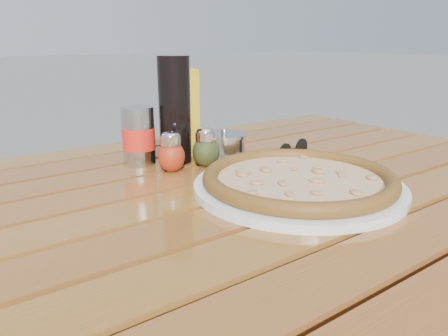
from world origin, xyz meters
TOP-DOWN VIEW (x-y plane):
  - table at (0.00, -0.00)m, footprint 1.40×0.90m
  - plate at (0.08, -0.09)m, footprint 0.36×0.36m
  - pizza at (0.08, -0.09)m, footprint 0.35×0.35m
  - pepper_shaker at (-0.04, 0.15)m, footprint 0.06×0.06m
  - oregano_shaker at (0.04, 0.14)m, footprint 0.06×0.06m
  - dark_bottle at (0.01, 0.20)m, footprint 0.08×0.08m
  - soda_can at (-0.06, 0.23)m, footprint 0.07×0.07m
  - olive_oil_cruet at (0.06, 0.25)m, footprint 0.07×0.07m
  - parmesan_tin at (0.09, 0.15)m, footprint 0.11×0.11m
  - sunglasses at (0.22, 0.07)m, footprint 0.11×0.04m

SIDE VIEW (x-z plane):
  - table at x=0.00m, z-range 0.30..1.05m
  - plate at x=0.08m, z-range 0.75..0.76m
  - sunglasses at x=0.22m, z-range 0.74..0.79m
  - pizza at x=0.08m, z-range 0.76..0.79m
  - parmesan_tin at x=0.09m, z-range 0.74..0.82m
  - pepper_shaker at x=-0.04m, z-range 0.75..0.83m
  - oregano_shaker at x=0.04m, z-range 0.75..0.83m
  - soda_can at x=-0.06m, z-range 0.75..0.87m
  - olive_oil_cruet at x=0.06m, z-range 0.74..0.95m
  - dark_bottle at x=0.01m, z-range 0.75..0.97m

